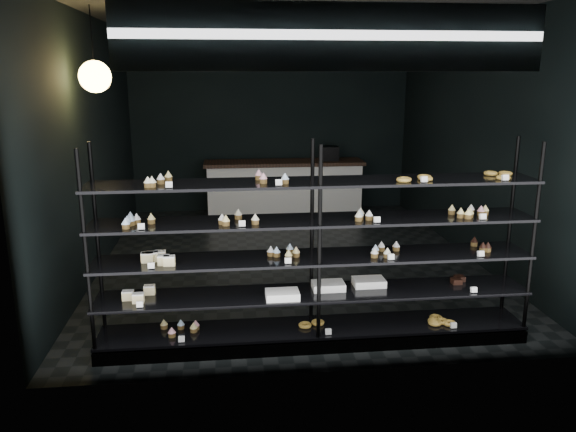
{
  "coord_description": "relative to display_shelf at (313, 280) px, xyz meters",
  "views": [
    {
      "loc": [
        -0.83,
        -7.27,
        2.49
      ],
      "look_at": [
        -0.23,
        -1.9,
        1.11
      ],
      "focal_mm": 35.0,
      "sensor_mm": 36.0,
      "label": 1
    }
  ],
  "objects": [
    {
      "name": "signage",
      "position": [
        0.06,
        -0.48,
        2.12
      ],
      "size": [
        3.3,
        0.05,
        0.5
      ],
      "color": "#0B113A",
      "rests_on": "room"
    },
    {
      "name": "pendant_lamp",
      "position": [
        -2.14,
        1.55,
        1.82
      ],
      "size": [
        0.34,
        0.34,
        0.9
      ],
      "color": "black",
      "rests_on": "room"
    },
    {
      "name": "display_shelf",
      "position": [
        0.0,
        0.0,
        0.0
      ],
      "size": [
        4.0,
        0.5,
        1.91
      ],
      "color": "black",
      "rests_on": "room"
    },
    {
      "name": "service_counter",
      "position": [
        0.27,
        4.95,
        -0.13
      ],
      "size": [
        2.8,
        0.65,
        1.23
      ],
      "color": "silver",
      "rests_on": "room"
    },
    {
      "name": "room",
      "position": [
        0.06,
        2.45,
        0.97
      ],
      "size": [
        5.01,
        6.01,
        3.2
      ],
      "color": "black",
      "rests_on": "ground"
    }
  ]
}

